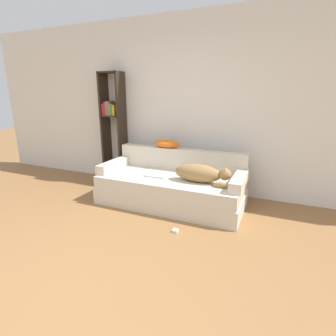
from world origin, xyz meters
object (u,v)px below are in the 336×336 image
object	(u,v)px
dog	(201,173)
laptop	(157,175)
bookshelf	(113,122)
power_adapter	(175,231)
couch	(171,190)
throw_pillow	(167,144)

from	to	relation	value
dog	laptop	world-z (taller)	dog
dog	bookshelf	size ratio (longest dim) A/B	0.40
bookshelf	power_adapter	world-z (taller)	bookshelf
couch	power_adapter	bearing A→B (deg)	-63.21
couch	throw_pillow	bearing A→B (deg)	120.80
power_adapter	dog	bearing A→B (deg)	82.97
couch	power_adapter	distance (m)	0.84
throw_pillow	bookshelf	distance (m)	1.14
bookshelf	power_adapter	distance (m)	2.38
throw_pillow	dog	bearing A→B (deg)	-33.52
throw_pillow	power_adapter	distance (m)	1.50
couch	throw_pillow	world-z (taller)	throw_pillow
power_adapter	couch	bearing A→B (deg)	116.79
dog	power_adapter	size ratio (longest dim) A/B	11.99
couch	laptop	size ratio (longest dim) A/B	6.43
dog	power_adapter	world-z (taller)	dog
laptop	throw_pillow	xyz separation A→B (m)	(-0.04, 0.44, 0.38)
couch	bookshelf	world-z (taller)	bookshelf
couch	bookshelf	size ratio (longest dim) A/B	1.08
bookshelf	laptop	bearing A→B (deg)	-28.60
couch	power_adapter	size ratio (longest dim) A/B	32.50
dog	bookshelf	world-z (taller)	bookshelf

